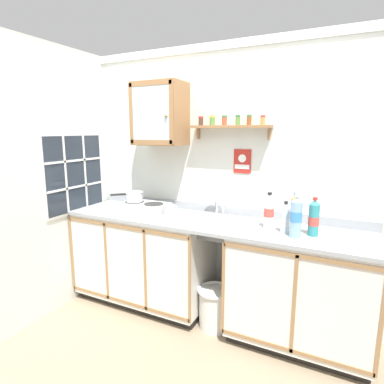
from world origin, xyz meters
TOP-DOWN VIEW (x-y plane):
  - floor at (0.00, 0.00)m, footprint 5.73×5.73m
  - back_wall at (0.00, 0.62)m, footprint 3.33×0.07m
  - side_wall_left at (-1.39, -0.30)m, footprint 0.05×3.39m
  - lower_cabinet_run at (-0.68, 0.30)m, footprint 1.35×0.60m
  - lower_cabinet_run_right at (0.81, 0.30)m, footprint 1.10×0.60m
  - countertop at (0.00, 0.29)m, footprint 2.69×0.63m
  - backsplash at (0.00, 0.58)m, footprint 2.69×0.02m
  - sink at (-0.01, 0.33)m, footprint 0.57×0.48m
  - hot_plate_stove at (-0.69, 0.30)m, footprint 0.47×0.34m
  - saucepan at (-0.80, 0.32)m, footprint 0.27×0.25m
  - bottle_water_blue_0 at (0.76, 0.18)m, footprint 0.09×0.09m
  - bottle_juice_amber_1 at (0.72, 0.34)m, footprint 0.06×0.06m
  - bottle_water_clear_2 at (0.67, 0.25)m, footprint 0.07×0.07m
  - bottle_opaque_white_3 at (0.53, 0.30)m, footprint 0.08×0.08m
  - bottle_detergent_teal_4 at (0.87, 0.28)m, footprint 0.08×0.08m
  - mug at (-0.37, 0.29)m, footprint 0.09×0.13m
  - wall_cabinet at (-0.55, 0.43)m, footprint 0.47×0.34m
  - spice_shelf at (0.11, 0.52)m, footprint 0.72×0.14m
  - warning_sign at (0.21, 0.59)m, footprint 0.16×0.01m
  - window at (-1.36, 0.11)m, footprint 0.03×0.75m
  - trash_bin at (0.13, 0.20)m, footprint 0.31×0.31m

SIDE VIEW (x-z plane):
  - floor at x=0.00m, z-range 0.00..0.00m
  - trash_bin at x=0.13m, z-range 0.01..0.37m
  - lower_cabinet_run_right at x=0.81m, z-range 0.00..0.91m
  - lower_cabinet_run at x=-0.68m, z-range 0.00..0.91m
  - sink at x=-0.01m, z-range 0.70..1.12m
  - countertop at x=0.00m, z-range 0.90..0.93m
  - backsplash at x=0.00m, z-range 0.93..1.01m
  - hot_plate_stove at x=-0.69m, z-range 0.93..1.02m
  - mug at x=-0.37m, z-range 0.93..1.04m
  - bottle_water_clear_2 at x=0.67m, z-range 0.92..1.17m
  - bottle_detergent_teal_4 at x=0.87m, z-range 0.92..1.21m
  - bottle_opaque_white_3 at x=0.53m, z-range 0.92..1.22m
  - saucepan at x=-0.80m, z-range 1.02..1.12m
  - bottle_juice_amber_1 at x=0.72m, z-range 0.93..1.23m
  - bottle_water_blue_0 at x=0.76m, z-range 0.93..1.25m
  - side_wall_left at x=-1.39m, z-range 0.00..2.48m
  - back_wall at x=0.00m, z-range 0.01..2.49m
  - window at x=-1.36m, z-range 0.90..1.68m
  - warning_sign at x=0.21m, z-range 1.33..1.54m
  - spice_shelf at x=0.11m, z-range 1.65..1.86m
  - wall_cabinet at x=-0.55m, z-range 1.57..2.15m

